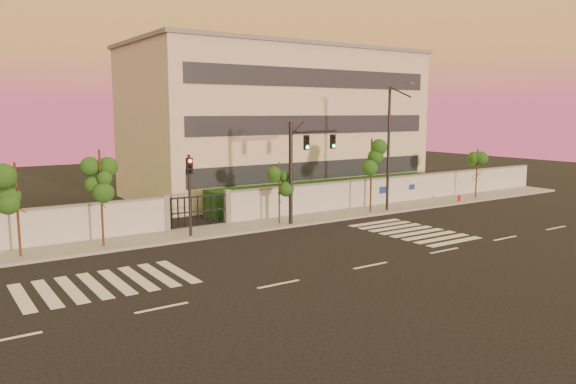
{
  "coord_description": "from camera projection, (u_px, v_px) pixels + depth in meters",
  "views": [
    {
      "loc": [
        -17.02,
        -18.54,
        6.96
      ],
      "look_at": [
        -0.51,
        6.0,
        2.73
      ],
      "focal_mm": 35.0,
      "sensor_mm": 36.0,
      "label": 1
    }
  ],
  "objects": [
    {
      "name": "fire_hydrant",
      "position": [
        459.0,
        199.0,
        43.09
      ],
      "size": [
        0.26,
        0.25,
        0.66
      ],
      "rotation": [
        0.0,
        0.0,
        -0.16
      ],
      "color": "red",
      "rests_on": "ground"
    },
    {
      "name": "traffic_signal_secondary",
      "position": [
        190.0,
        186.0,
        30.73
      ],
      "size": [
        0.36,
        0.35,
        4.66
      ],
      "rotation": [
        0.0,
        0.0,
        -0.33
      ],
      "color": "black",
      "rests_on": "ground"
    },
    {
      "name": "ground",
      "position": [
        370.0,
        266.0,
        25.62
      ],
      "size": [
        120.0,
        120.0,
        0.0
      ],
      "primitive_type": "plane",
      "color": "black",
      "rests_on": "ground"
    },
    {
      "name": "street_tree_e",
      "position": [
        372.0,
        159.0,
        38.2
      ],
      "size": [
        1.57,
        1.25,
        5.16
      ],
      "color": "#382314",
      "rests_on": "ground"
    },
    {
      "name": "sidewalk",
      "position": [
        254.0,
        226.0,
        34.23
      ],
      "size": [
        60.0,
        3.0,
        0.15
      ],
      "primitive_type": "cube",
      "color": "gray",
      "rests_on": "ground"
    },
    {
      "name": "street_tree_c",
      "position": [
        101.0,
        176.0,
        28.32
      ],
      "size": [
        1.39,
        1.1,
        5.09
      ],
      "color": "#382314",
      "rests_on": "ground"
    },
    {
      "name": "institutional_building",
      "position": [
        276.0,
        121.0,
        47.78
      ],
      "size": [
        24.4,
        12.4,
        12.25
      ],
      "color": "beige",
      "rests_on": "ground"
    },
    {
      "name": "street_tree_d",
      "position": [
        279.0,
        179.0,
        34.29
      ],
      "size": [
        1.33,
        1.06,
        3.91
      ],
      "color": "#382314",
      "rests_on": "ground"
    },
    {
      "name": "perimeter_wall",
      "position": [
        243.0,
        206.0,
        35.38
      ],
      "size": [
        60.0,
        0.36,
        2.2
      ],
      "color": "#B0B2B7",
      "rests_on": "ground"
    },
    {
      "name": "street_tree_b",
      "position": [
        17.0,
        188.0,
        26.27
      ],
      "size": [
        1.48,
        1.18,
        4.63
      ],
      "color": "#382314",
      "rests_on": "ground"
    },
    {
      "name": "traffic_signal_main",
      "position": [
        302.0,
        160.0,
        34.4
      ],
      "size": [
        4.01,
        1.08,
        6.39
      ],
      "rotation": [
        0.0,
        0.0,
        0.24
      ],
      "color": "black",
      "rests_on": "ground"
    },
    {
      "name": "road_markings",
      "position": [
        295.0,
        253.0,
        27.83
      ],
      "size": [
        57.0,
        7.62,
        0.02
      ],
      "color": "silver",
      "rests_on": "ground"
    },
    {
      "name": "streetlight_east",
      "position": [
        390.0,
        144.0,
        38.54
      ],
      "size": [
        0.53,
        2.14,
        8.9
      ],
      "color": "black",
      "rests_on": "ground"
    },
    {
      "name": "hedge_row",
      "position": [
        237.0,
        203.0,
        38.25
      ],
      "size": [
        41.0,
        4.25,
        1.8
      ],
      "color": "#123710",
      "rests_on": "ground"
    },
    {
      "name": "street_tree_f",
      "position": [
        477.0,
        162.0,
        44.6
      ],
      "size": [
        1.39,
        1.1,
        4.05
      ],
      "color": "#382314",
      "rests_on": "ground"
    }
  ]
}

